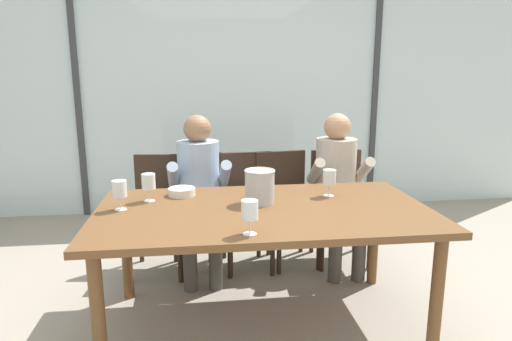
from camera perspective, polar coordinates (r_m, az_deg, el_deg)
ground at (r=3.82m, az=-1.25°, el=-11.08°), size 14.00×14.00×0.00m
window_glass_panel at (r=4.93m, az=-3.08°, el=9.80°), size 7.15×0.03×2.60m
window_mullion_left at (r=5.05m, az=-21.83°, el=9.01°), size 0.06×0.06×2.60m
window_mullion_right at (r=5.27m, az=14.90°, el=9.58°), size 0.06×0.06×2.60m
hillside_vineyard at (r=9.08m, az=-5.01°, el=8.86°), size 13.15×2.40×1.94m
dining_table at (r=2.65m, az=0.96°, el=-6.32°), size 1.95×1.08×0.74m
chair_near_curtain at (r=3.57m, az=-12.15°, el=-4.14°), size 0.49×0.49×0.89m
chair_left_of_center at (r=3.56m, az=-7.28°, el=-3.99°), size 0.50×0.50×0.89m
chair_center at (r=3.59m, az=-1.00°, el=-3.75°), size 0.47×0.47×0.89m
chair_right_of_center at (r=3.64m, az=3.64°, el=-3.52°), size 0.50×0.50×0.89m
chair_near_window_right at (r=3.75m, az=10.42°, el=-3.24°), size 0.46×0.46×0.89m
person_pale_blue_shirt at (r=3.40m, az=-7.25°, el=-1.75°), size 0.47×0.62×1.21m
person_beige_jumper at (r=3.56m, az=10.42°, el=-1.20°), size 0.47×0.62×1.21m
ice_bucket_primary at (r=2.70m, az=0.48°, el=-2.00°), size 0.19×0.19×0.21m
tasting_bowl at (r=2.93m, az=-9.46°, el=-2.69°), size 0.17×0.17×0.05m
wine_glass_by_left_taster at (r=2.89m, az=9.34°, el=-0.90°), size 0.08×0.08×0.17m
wine_glass_near_bucket at (r=2.18m, az=-0.81°, el=-5.25°), size 0.08×0.08×0.17m
wine_glass_center_pour at (r=2.68m, az=-17.03°, el=-2.42°), size 0.08×0.08×0.17m
wine_glass_by_right_taster at (r=2.81m, az=-13.55°, el=-1.53°), size 0.08×0.08×0.17m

